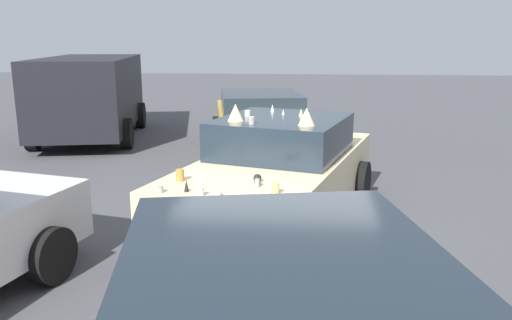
# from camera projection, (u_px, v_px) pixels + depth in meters

# --- Properties ---
(ground_plane) EXTENTS (60.00, 60.00, 0.00)m
(ground_plane) POSITION_uv_depth(u_px,v_px,m) (277.00, 223.00, 7.22)
(ground_plane) COLOR #47474C
(art_car_decorated) EXTENTS (4.63, 2.89, 1.69)m
(art_car_decorated) POSITION_uv_depth(u_px,v_px,m) (279.00, 172.00, 7.08)
(art_car_decorated) COLOR beige
(art_car_decorated) RESTS_ON ground
(parked_van_far_right) EXTENTS (5.15, 3.03, 2.05)m
(parked_van_far_right) POSITION_uv_depth(u_px,v_px,m) (91.00, 93.00, 13.07)
(parked_van_far_right) COLOR black
(parked_van_far_right) RESTS_ON ground
(parked_sedan_behind_right) EXTENTS (4.50, 2.60, 1.39)m
(parked_sedan_behind_right) POSITION_uv_depth(u_px,v_px,m) (259.00, 122.00, 11.33)
(parked_sedan_behind_right) COLOR gold
(parked_sedan_behind_right) RESTS_ON ground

